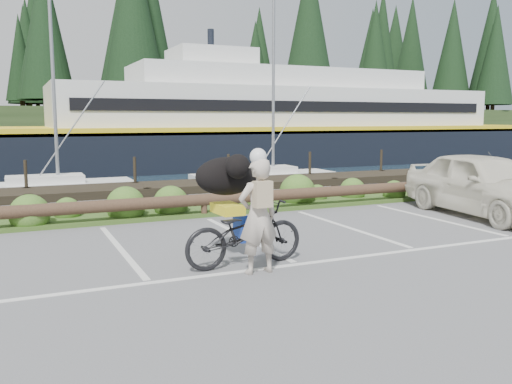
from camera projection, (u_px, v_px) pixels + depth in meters
ground at (287, 259)px, 9.74m from camera, size 72.00×72.00×0.00m
harbor_backdrop at (46, 135)px, 80.77m from camera, size 170.00×160.00×30.00m
vegetation_strip at (196, 211)px, 14.52m from camera, size 34.00×1.60×0.10m
log_rail at (204, 217)px, 13.89m from camera, size 32.00×0.30×0.60m
bicycle at (244, 233)px, 9.25m from camera, size 2.21×0.87×1.14m
cyclist at (258, 216)px, 8.75m from camera, size 0.71×0.49×1.89m
dog at (227, 176)px, 9.74m from camera, size 0.65×1.23×0.69m
parked_car at (485, 184)px, 13.97m from camera, size 2.51×5.08×1.67m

